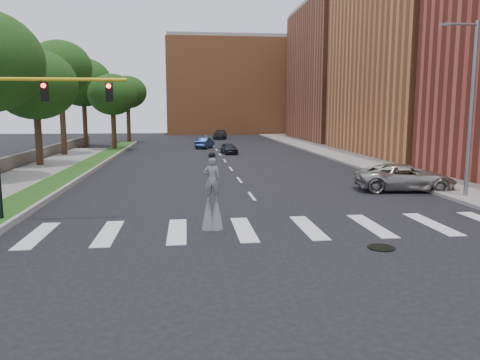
% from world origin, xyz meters
% --- Properties ---
extents(ground_plane, '(160.00, 160.00, 0.00)m').
position_xyz_m(ground_plane, '(0.00, 0.00, 0.00)').
color(ground_plane, black).
rests_on(ground_plane, ground).
extents(grass_median, '(2.00, 60.00, 0.25)m').
position_xyz_m(grass_median, '(-11.50, 20.00, 0.12)').
color(grass_median, '#1E4714').
rests_on(grass_median, ground).
extents(median_curb, '(0.20, 60.00, 0.28)m').
position_xyz_m(median_curb, '(-10.45, 20.00, 0.14)').
color(median_curb, gray).
rests_on(median_curb, ground).
extents(sidewalk_right, '(5.00, 90.00, 0.18)m').
position_xyz_m(sidewalk_right, '(12.50, 25.00, 0.09)').
color(sidewalk_right, gray).
rests_on(sidewalk_right, ground).
extents(stone_wall, '(0.50, 56.00, 1.10)m').
position_xyz_m(stone_wall, '(-17.00, 22.00, 0.55)').
color(stone_wall, '#5E5951').
rests_on(stone_wall, ground).
extents(manhole, '(0.90, 0.90, 0.04)m').
position_xyz_m(manhole, '(3.00, -2.00, 0.02)').
color(manhole, black).
rests_on(manhole, ground).
extents(building_mid, '(16.00, 22.00, 24.00)m').
position_xyz_m(building_mid, '(22.00, 30.00, 12.00)').
color(building_mid, '#C46F3D').
rests_on(building_mid, ground).
extents(building_far, '(16.00, 22.00, 20.00)m').
position_xyz_m(building_far, '(22.00, 54.00, 10.00)').
color(building_far, brown).
rests_on(building_far, ground).
extents(building_backdrop, '(26.00, 14.00, 18.00)m').
position_xyz_m(building_backdrop, '(6.00, 78.00, 9.00)').
color(building_backdrop, '#C46F3D').
rests_on(building_backdrop, ground).
extents(streetlight, '(2.05, 0.20, 9.00)m').
position_xyz_m(streetlight, '(10.90, 6.00, 4.90)').
color(streetlight, slate).
rests_on(streetlight, ground).
extents(traffic_signal, '(5.30, 0.23, 6.20)m').
position_xyz_m(traffic_signal, '(-9.78, 3.00, 4.15)').
color(traffic_signal, black).
rests_on(traffic_signal, ground).
extents(stilt_performer, '(0.84, 0.56, 3.03)m').
position_xyz_m(stilt_performer, '(-2.50, 1.16, 1.20)').
color(stilt_performer, '#352215').
rests_on(stilt_performer, ground).
extents(suv_crossing, '(5.85, 3.27, 1.55)m').
position_xyz_m(suv_crossing, '(9.00, 8.77, 0.77)').
color(suv_crossing, '#A4A29B').
rests_on(suv_crossing, ground).
extents(car_near, '(1.86, 3.60, 1.17)m').
position_xyz_m(car_near, '(1.01, 32.81, 0.59)').
color(car_near, black).
rests_on(car_near, ground).
extents(car_mid, '(2.59, 4.23, 1.32)m').
position_xyz_m(car_mid, '(-1.26, 40.44, 0.66)').
color(car_mid, navy).
rests_on(car_mid, ground).
extents(car_far, '(2.71, 5.19, 1.44)m').
position_xyz_m(car_far, '(1.90, 58.52, 0.72)').
color(car_far, black).
rests_on(car_far, ground).
extents(tree_3, '(6.58, 6.58, 9.42)m').
position_xyz_m(tree_3, '(-15.38, 23.02, 6.60)').
color(tree_3, '#352215').
rests_on(tree_3, ground).
extents(tree_4, '(6.15, 6.15, 11.37)m').
position_xyz_m(tree_4, '(-15.68, 32.04, 8.70)').
color(tree_4, '#352215').
rests_on(tree_4, ground).
extents(tree_5, '(6.96, 6.96, 10.94)m').
position_xyz_m(tree_5, '(-15.95, 43.68, 7.95)').
color(tree_5, '#352215').
rests_on(tree_5, ground).
extents(tree_6, '(5.44, 5.44, 8.65)m').
position_xyz_m(tree_6, '(-11.66, 38.19, 6.30)').
color(tree_6, '#352215').
rests_on(tree_6, ground).
extents(tree_7, '(5.32, 5.32, 9.35)m').
position_xyz_m(tree_7, '(-11.55, 51.27, 7.03)').
color(tree_7, '#352215').
rests_on(tree_7, ground).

